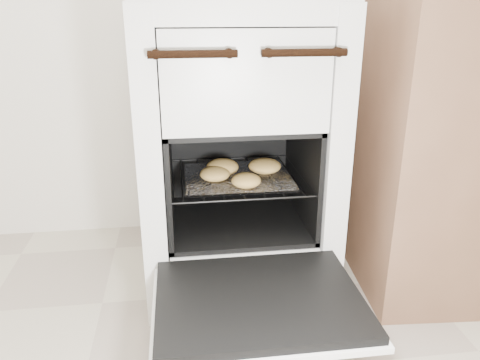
# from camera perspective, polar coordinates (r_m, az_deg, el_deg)

# --- Properties ---
(stove) EXTENTS (0.55, 0.62, 0.85)m
(stove) POSITION_cam_1_polar(r_m,az_deg,el_deg) (1.46, -0.71, 3.52)
(stove) COLOR silver
(stove) RESTS_ON ground
(oven_door) EXTENTS (0.50, 0.39, 0.04)m
(oven_door) POSITION_cam_1_polar(r_m,az_deg,el_deg) (1.14, 2.31, -14.58)
(oven_door) COLOR black
(oven_door) RESTS_ON stove
(oven_rack) EXTENTS (0.40, 0.39, 0.01)m
(oven_rack) POSITION_cam_1_polar(r_m,az_deg,el_deg) (1.43, -0.40, 0.41)
(oven_rack) COLOR black
(oven_rack) RESTS_ON stove
(foil_sheet) EXTENTS (0.31, 0.28, 0.01)m
(foil_sheet) POSITION_cam_1_polar(r_m,az_deg,el_deg) (1.41, -0.30, 0.36)
(foil_sheet) COLOR white
(foil_sheet) RESTS_ON oven_rack
(baked_rolls) EXTENTS (0.28, 0.24, 0.05)m
(baked_rolls) POSITION_cam_1_polar(r_m,az_deg,el_deg) (1.39, -0.68, 1.22)
(baked_rolls) COLOR #DBB057
(baked_rolls) RESTS_ON foil_sheet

